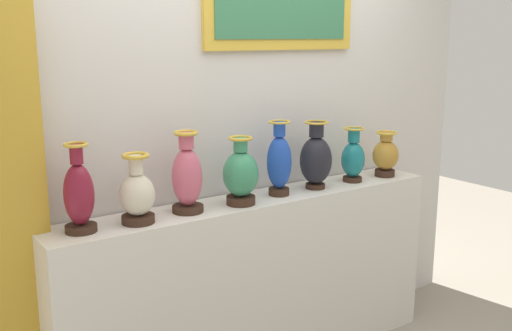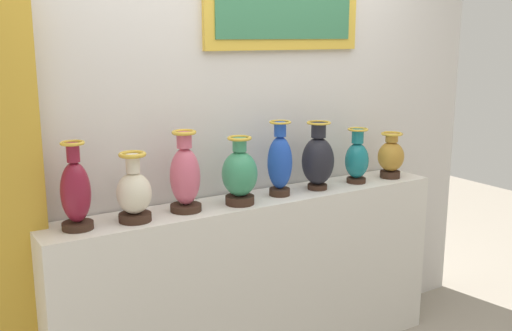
{
  "view_description": "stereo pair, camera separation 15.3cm",
  "coord_description": "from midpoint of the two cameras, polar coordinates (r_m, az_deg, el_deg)",
  "views": [
    {
      "loc": [
        -1.79,
        -2.58,
        1.88
      ],
      "look_at": [
        0.0,
        0.0,
        1.19
      ],
      "focal_mm": 41.72,
      "sensor_mm": 36.0,
      "label": 1
    },
    {
      "loc": [
        -1.67,
        -2.67,
        1.88
      ],
      "look_at": [
        0.0,
        0.0,
        1.19
      ],
      "focal_mm": 41.72,
      "sensor_mm": 36.0,
      "label": 2
    }
  ],
  "objects": [
    {
      "name": "vase_ochre",
      "position": [
        3.82,
        11.19,
        0.97
      ],
      "size": [
        0.16,
        0.16,
        0.29
      ],
      "color": "#382319",
      "rests_on": "display_shelf"
    },
    {
      "name": "vase_sapphire",
      "position": [
        3.29,
        0.9,
        0.34
      ],
      "size": [
        0.14,
        0.14,
        0.42
      ],
      "color": "#382319",
      "rests_on": "display_shelf"
    },
    {
      "name": "vase_teal",
      "position": [
        3.64,
        8.1,
        0.71
      ],
      "size": [
        0.14,
        0.14,
        0.33
      ],
      "color": "#382319",
      "rests_on": "display_shelf"
    },
    {
      "name": "display_shelf",
      "position": [
        3.43,
        -1.3,
        -11.3
      ],
      "size": [
        2.35,
        0.33,
        1.01
      ],
      "primitive_type": "cube",
      "color": "silver",
      "rests_on": "ground_plane"
    },
    {
      "name": "vase_burgundy",
      "position": [
        2.81,
        -18.12,
        -2.71
      ],
      "size": [
        0.14,
        0.14,
        0.41
      ],
      "color": "#382319",
      "rests_on": "display_shelf"
    },
    {
      "name": "vase_ivory",
      "position": [
        2.88,
        -12.83,
        -2.73
      ],
      "size": [
        0.17,
        0.17,
        0.34
      ],
      "color": "#382319",
      "rests_on": "display_shelf"
    },
    {
      "name": "vase_onyx",
      "position": [
        3.45,
        4.49,
        0.64
      ],
      "size": [
        0.19,
        0.19,
        0.4
      ],
      "color": "#382319",
      "rests_on": "display_shelf"
    },
    {
      "name": "vase_jade",
      "position": [
        3.12,
        -2.89,
        -0.89
      ],
      "size": [
        0.19,
        0.19,
        0.36
      ],
      "color": "#382319",
      "rests_on": "display_shelf"
    },
    {
      "name": "back_wall",
      "position": [
        3.36,
        -3.42,
        5.42
      ],
      "size": [
        3.58,
        0.14,
        2.93
      ],
      "color": "silver",
      "rests_on": "ground_plane"
    },
    {
      "name": "vase_rose",
      "position": [
        3.0,
        -8.08,
        -1.11
      ],
      "size": [
        0.16,
        0.16,
        0.41
      ],
      "color": "#382319",
      "rests_on": "display_shelf"
    }
  ]
}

